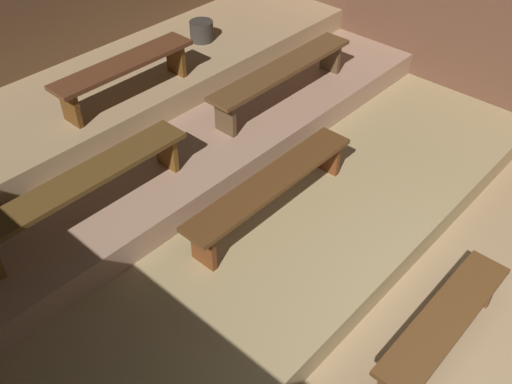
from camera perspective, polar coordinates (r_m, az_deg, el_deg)
ground at (r=5.54m, az=-0.70°, el=-3.07°), size 7.05×6.16×0.08m
wall_back at (r=6.75m, az=-18.52°, el=15.09°), size 7.05×0.06×2.21m
wall_right at (r=7.19m, az=17.39°, el=16.87°), size 0.06×6.16×2.21m
platform_lower at (r=5.75m, az=-5.08°, el=0.94°), size 6.25×4.16×0.26m
platform_middle at (r=6.12m, az=-10.54°, el=6.10°), size 6.25×2.53×0.26m
platform_upper at (r=6.37m, az=-13.97°, el=9.82°), size 6.25×1.44×0.26m
bench_floor_center at (r=4.54m, az=18.27°, el=-12.31°), size 1.52×0.32×0.39m
bench_lower_center at (r=5.00m, az=1.58°, el=0.66°), size 1.92×0.32×0.39m
bench_middle_left at (r=4.81m, az=-16.86°, el=0.80°), size 1.97×0.32×0.39m
bench_middle_right at (r=6.14m, az=2.66°, el=11.84°), size 1.97×0.32×0.39m
bench_upper_center at (r=5.81m, az=-13.02°, el=11.89°), size 1.54×0.32×0.39m
pail_upper at (r=6.93m, az=-5.46°, el=15.74°), size 0.27×0.27×0.23m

